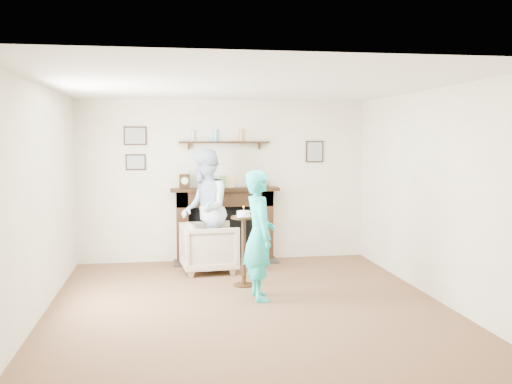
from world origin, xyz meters
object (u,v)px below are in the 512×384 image
at_px(man, 205,269).
at_px(pedestal_table, 244,237).
at_px(armchair, 209,271).
at_px(woman, 259,299).

bearing_deg(man, pedestal_table, 24.06).
relative_size(armchair, pedestal_table, 0.74).
xyz_separation_m(man, woman, (0.53, -1.64, 0.00)).
bearing_deg(armchair, woman, -167.54).
height_order(man, woman, man).
bearing_deg(armchair, pedestal_table, -161.60).
height_order(armchair, man, man).
distance_m(armchair, pedestal_table, 1.14).
bearing_deg(pedestal_table, woman, -81.05).
distance_m(woman, pedestal_table, 0.90).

